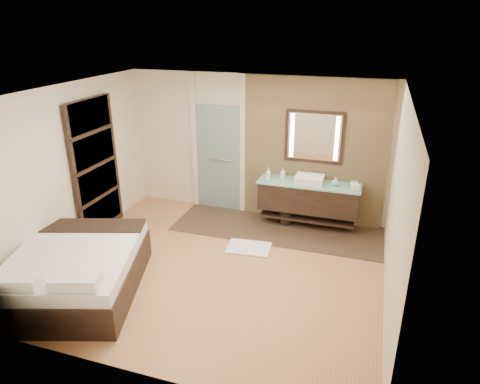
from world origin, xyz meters
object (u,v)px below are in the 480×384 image
(bed, at_px, (76,271))
(waste_bin, at_px, (286,218))
(mirror_unit, at_px, (314,137))
(vanity, at_px, (308,197))

(bed, relative_size, waste_bin, 9.23)
(mirror_unit, bearing_deg, bed, -129.66)
(vanity, distance_m, bed, 4.13)
(mirror_unit, height_order, waste_bin, mirror_unit)
(mirror_unit, relative_size, bed, 0.43)
(vanity, xyz_separation_m, waste_bin, (-0.39, -0.07, -0.45))
(bed, bearing_deg, vanity, 30.99)
(mirror_unit, distance_m, bed, 4.50)
(waste_bin, bearing_deg, vanity, 10.00)
(bed, distance_m, waste_bin, 3.83)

